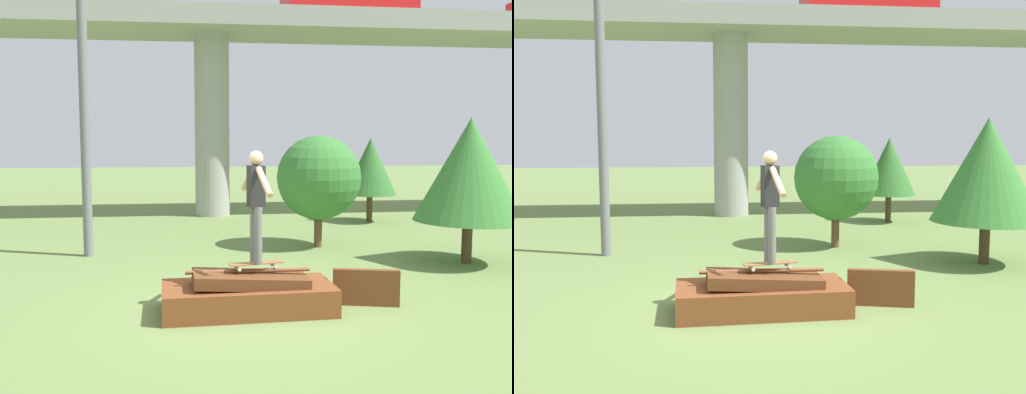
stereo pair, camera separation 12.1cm
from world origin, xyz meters
TOP-DOWN VIEW (x-y plane):
  - ground_plane at (0.00, 0.00)m, footprint 80.00×80.00m
  - scrap_pile at (0.00, -0.01)m, footprint 2.52×1.21m
  - scrap_plank_loose at (1.80, 0.08)m, footprint 0.99×0.36m
  - skateboard at (0.12, 0.01)m, footprint 0.82×0.35m
  - skater at (0.12, 0.01)m, footprint 0.33×1.19m
  - highway_overpass at (0.00, 10.34)m, footprint 44.00×3.27m
  - utility_pole at (-2.95, 4.28)m, footprint 1.30×0.20m
  - tree_behind_left at (4.58, 8.30)m, footprint 1.57×1.57m
  - tree_behind_right at (2.15, 4.66)m, footprint 1.93×1.93m
  - tree_mid_back at (4.73, 2.64)m, footprint 2.16×2.16m

SIDE VIEW (x-z plane):
  - ground_plane at x=0.00m, z-range 0.00..0.00m
  - scrap_pile at x=0.00m, z-range -0.07..0.56m
  - scrap_plank_loose at x=1.80m, z-range 0.00..0.55m
  - skateboard at x=0.12m, z-range 0.66..0.75m
  - tree_behind_right at x=2.15m, z-range 0.32..2.88m
  - tree_behind_left at x=4.58m, z-range 0.40..2.91m
  - skater at x=0.12m, z-range 0.85..2.47m
  - tree_mid_back at x=4.73m, z-range 0.42..3.34m
  - utility_pole at x=-2.95m, z-range 0.12..6.46m
  - highway_overpass at x=0.00m, z-range 2.26..8.61m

